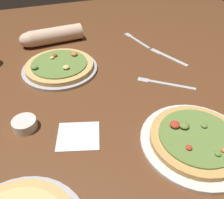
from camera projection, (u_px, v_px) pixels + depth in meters
The scene contains 9 objects.
ground_plane at pixel (112, 107), 0.88m from camera, with size 2.40×2.40×0.03m, color brown.
pizza_plate_far at pixel (60, 67), 1.04m from camera, with size 0.32×0.32×0.05m.
pizza_plate_side at pixel (196, 140), 0.72m from camera, with size 0.33×0.33×0.05m.
ramekin_sauce at pixel (25, 124), 0.77m from camera, with size 0.08×0.08×0.03m, color silver.
napkin_folded at pixel (78, 136), 0.74m from camera, with size 0.13×0.12×0.01m, color white.
fork_left at pixel (136, 40), 1.28m from camera, with size 0.06×0.21×0.01m.
knife_right at pixel (168, 57), 1.13m from camera, with size 0.10×0.21×0.01m.
fork_spare at pixel (165, 83), 0.96m from camera, with size 0.20×0.16×0.01m.
diner_arm at pixel (49, 36), 1.22m from camera, with size 0.32×0.10×0.08m.
Camera 1 is at (-0.23, -0.63, 0.56)m, focal length 38.47 mm.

